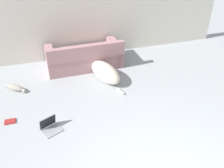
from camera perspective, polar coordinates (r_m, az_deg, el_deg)
name	(u,v)px	position (r m, az deg, el deg)	size (l,w,h in m)	color
wall_back	(88,12)	(6.78, -5.51, 16.04)	(7.66, 0.06, 2.42)	beige
couch	(84,58)	(6.51, -6.37, 6.03)	(1.90, 0.94, 0.74)	#A3757A
dog	(104,71)	(5.96, -1.83, 2.91)	(0.71, 1.50, 0.40)	beige
cat	(16,88)	(5.99, -21.15, -0.83)	(0.52, 0.44, 0.14)	gray
laptop_open	(50,126)	(4.74, -14.07, -9.22)	(0.42, 0.40, 0.25)	gray
book_red	(10,122)	(5.17, -22.27, -7.94)	(0.20, 0.15, 0.02)	maroon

